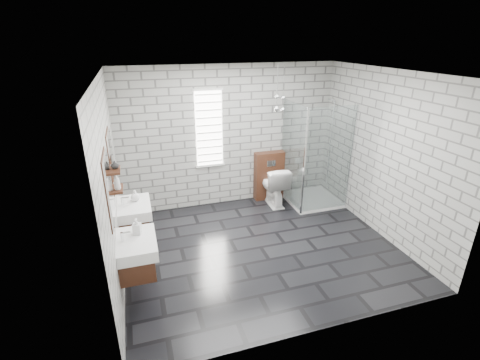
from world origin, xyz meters
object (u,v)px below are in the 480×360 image
vanity_right (132,210)px  cistern_panel (269,176)px  toilet (274,185)px  shower_enclosure (312,181)px  vanity_left (133,246)px

vanity_right → cistern_panel: 3.00m
vanity_right → toilet: size_ratio=1.97×
cistern_panel → toilet: size_ratio=1.25×
cistern_panel → shower_enclosure: size_ratio=0.49×
vanity_right → shower_enclosure: 3.50m
vanity_left → shower_enclosure: shower_enclosure is taller
vanity_left → shower_enclosure: size_ratio=0.77×
vanity_left → vanity_right: same height
vanity_right → cistern_panel: size_ratio=1.57×
vanity_right → cistern_panel: bearing=24.9°
vanity_left → vanity_right: (0.00, 1.02, 0.00)m
vanity_right → toilet: bearing=20.1°
shower_enclosure → toilet: bearing=160.0°
shower_enclosure → cistern_panel: bearing=143.6°
cistern_panel → shower_enclosure: 0.87m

